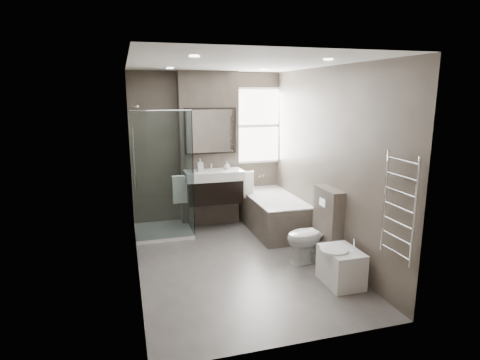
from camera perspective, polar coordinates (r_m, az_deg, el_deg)
name	(u,v)px	position (r m, az deg, el deg)	size (l,w,h in m)	color
room	(237,168)	(5.17, -0.41, 1.71)	(2.70, 3.90, 2.70)	#595552
vanity_pier	(209,150)	(6.88, -4.46, 4.35)	(1.00, 0.25, 2.60)	#554C43
vanity	(214,186)	(6.64, -3.76, -0.84)	(0.95, 0.47, 0.66)	black
mirror_cabinet	(211,131)	(6.68, -4.22, 6.96)	(0.86, 0.08, 0.76)	black
towel_left	(180,190)	(6.53, -8.52, -1.36)	(0.24, 0.06, 0.44)	white
towel_right	(246,185)	(6.77, 0.91, -0.75)	(0.24, 0.06, 0.44)	white
shower_enclosure	(169,205)	(6.52, -10.05, -3.53)	(0.90, 0.90, 2.00)	white
bathtub	(273,211)	(6.71, 4.66, -4.48)	(0.75, 1.60, 0.57)	#554C43
window	(257,126)	(7.17, 2.44, 7.72)	(0.98, 0.06, 1.33)	white
toilet	(311,236)	(5.55, 10.06, -7.86)	(0.40, 0.70, 0.71)	white
cistern_box	(328,225)	(5.60, 12.39, -6.20)	(0.19, 0.55, 1.00)	#554C43
bidet	(341,266)	(5.04, 14.12, -11.76)	(0.47, 0.54, 0.56)	white
towel_radiator	(399,207)	(4.37, 21.68, -3.63)	(0.03, 0.49, 1.10)	silver
soap_bottle_a	(200,165)	(6.59, -5.68, 2.20)	(0.09, 0.09, 0.20)	white
soap_bottle_b	(227,166)	(6.66, -1.91, 2.06)	(0.10, 0.10, 0.13)	white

